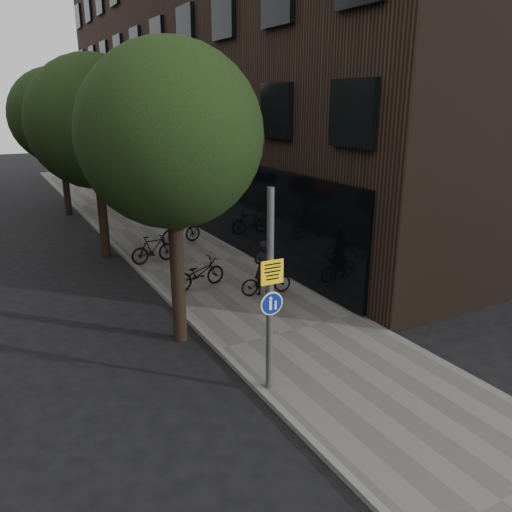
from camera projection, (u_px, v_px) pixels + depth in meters
ground at (370, 397)px, 10.71m from camera, size 120.00×120.00×0.00m
sidewalk at (200, 264)px, 19.17m from camera, size 4.50×60.00×0.12m
curb_edge at (142, 274)px, 18.13m from camera, size 0.15×60.00×0.13m
building_right_dark_brick at (244, 50)px, 30.34m from camera, size 12.00×40.00×18.00m
street_tree_near at (172, 143)px, 11.90m from camera, size 4.40×4.40×7.50m
street_tree_mid at (96, 127)px, 19.01m from camera, size 5.00×5.00×7.80m
street_tree_far at (60, 120)px, 26.53m from camera, size 5.00×5.00×7.80m
signpost at (270, 292)px, 10.20m from camera, size 0.51×0.15×4.38m
pedestrian at (263, 268)px, 15.83m from camera, size 0.68×0.47×1.78m
parked_bike_facade_near at (266, 281)px, 15.96m from camera, size 1.76×0.84×0.88m
parked_bike_facade_far at (181, 231)px, 21.60m from camera, size 1.89×0.75×1.11m
parked_bike_curb_near at (199, 273)px, 16.50m from camera, size 1.96×0.94×0.99m
parked_bike_curb_far at (153, 249)px, 19.05m from camera, size 1.80×0.61×1.07m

